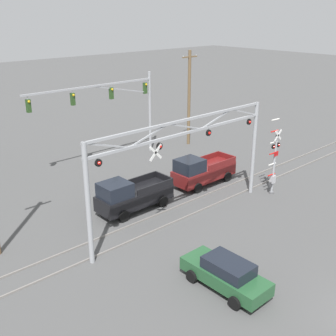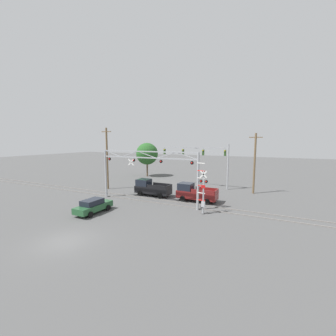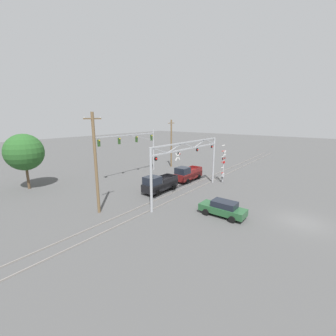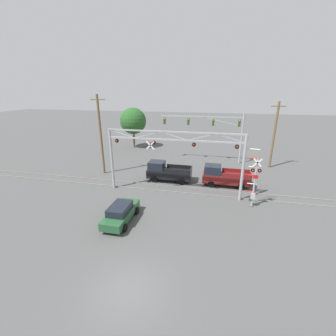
# 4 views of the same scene
# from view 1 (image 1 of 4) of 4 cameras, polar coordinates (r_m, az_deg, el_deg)

# --- Properties ---
(rail_track_near) EXTENTS (80.00, 0.08, 0.10)m
(rail_track_near) POSITION_cam_1_polar(r_m,az_deg,el_deg) (26.06, 1.75, -6.93)
(rail_track_near) COLOR gray
(rail_track_near) RESTS_ON ground_plane
(rail_track_far) EXTENTS (80.00, 0.08, 0.10)m
(rail_track_far) POSITION_cam_1_polar(r_m,az_deg,el_deg) (27.00, -0.37, -5.89)
(rail_track_far) COLOR gray
(rail_track_far) RESTS_ON ground_plane
(crossing_gantry) EXTENTS (13.37, 0.29, 6.44)m
(crossing_gantry) POSITION_cam_1_polar(r_m,az_deg,el_deg) (24.15, 2.30, 1.99)
(crossing_gantry) COLOR #9EA0A5
(crossing_gantry) RESTS_ON ground_plane
(crossing_signal_mast) EXTENTS (1.16, 0.35, 5.42)m
(crossing_signal_mast) POSITION_cam_1_polar(r_m,az_deg,el_deg) (29.74, 14.14, 0.60)
(crossing_signal_mast) COLOR #9EA0A5
(crossing_signal_mast) RESTS_ON ground_plane
(traffic_signal_span) EXTENTS (11.71, 0.39, 7.12)m
(traffic_signal_span) POSITION_cam_1_polar(r_m,az_deg,el_deg) (35.43, -6.63, 9.03)
(traffic_signal_span) COLOR #9EA0A5
(traffic_signal_span) RESTS_ON ground_plane
(pickup_truck_lead) EXTENTS (5.11, 2.08, 2.23)m
(pickup_truck_lead) POSITION_cam_1_polar(r_m,az_deg,el_deg) (26.91, -5.03, -3.73)
(pickup_truck_lead) COLOR black
(pickup_truck_lead) RESTS_ON ground_plane
(pickup_truck_following) EXTENTS (5.12, 2.08, 2.23)m
(pickup_truck_following) POSITION_cam_1_polar(r_m,az_deg,el_deg) (30.88, 4.53, -0.41)
(pickup_truck_following) COLOR maroon
(pickup_truck_following) RESTS_ON ground_plane
(sedan_waiting) EXTENTS (1.90, 4.34, 1.50)m
(sedan_waiting) POSITION_cam_1_polar(r_m,az_deg,el_deg) (20.11, 7.83, -13.97)
(sedan_waiting) COLOR #23512D
(sedan_waiting) RESTS_ON ground_plane
(utility_pole_right) EXTENTS (1.80, 0.28, 8.73)m
(utility_pole_right) POSITION_cam_1_polar(r_m,az_deg,el_deg) (39.44, 2.87, 9.56)
(utility_pole_right) COLOR brown
(utility_pole_right) RESTS_ON ground_plane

